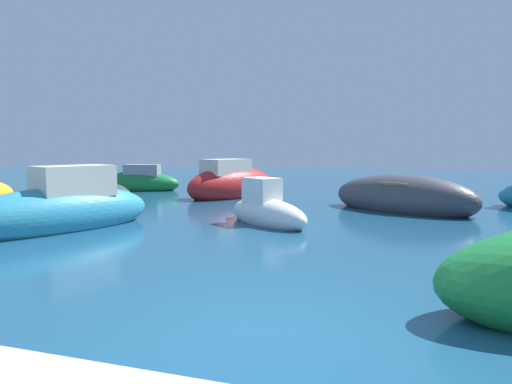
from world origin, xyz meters
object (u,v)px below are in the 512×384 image
moored_boat_5 (108,197)px  moored_boat_6 (232,184)px  moored_boat_0 (403,198)px  moored_boat_3 (136,182)px  moored_boat_2 (266,211)px  moored_boat_1 (61,210)px

moored_boat_5 → moored_boat_6: size_ratio=0.66×
moored_boat_0 → moored_boat_3: 13.47m
moored_boat_0 → moored_boat_3: moored_boat_3 is taller
moored_boat_5 → moored_boat_0: bearing=-144.3°
moored_boat_2 → moored_boat_6: size_ratio=0.63×
moored_boat_6 → moored_boat_2: bearing=-124.4°
moored_boat_1 → moored_boat_2: (5.09, 2.49, -0.16)m
moored_boat_1 → moored_boat_6: 8.91m
moored_boat_3 → moored_boat_5: bearing=95.9°
moored_boat_6 → moored_boat_3: bearing=104.2°
moored_boat_0 → moored_boat_5: 11.05m
moored_boat_0 → moored_boat_1: 10.98m
moored_boat_0 → moored_boat_5: size_ratio=1.61×
moored_boat_0 → moored_boat_3: size_ratio=1.16×
moored_boat_0 → moored_boat_6: 7.62m
moored_boat_3 → moored_boat_5: size_ratio=1.39×
moored_boat_3 → moored_boat_5: 5.60m
moored_boat_1 → moored_boat_3: size_ratio=1.17×
moored_boat_1 → moored_boat_2: bearing=140.2°
moored_boat_1 → moored_boat_2: 5.67m
moored_boat_2 → moored_boat_5: (-7.09, 2.36, -0.06)m
moored_boat_2 → moored_boat_6: (-3.39, 6.26, 0.20)m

